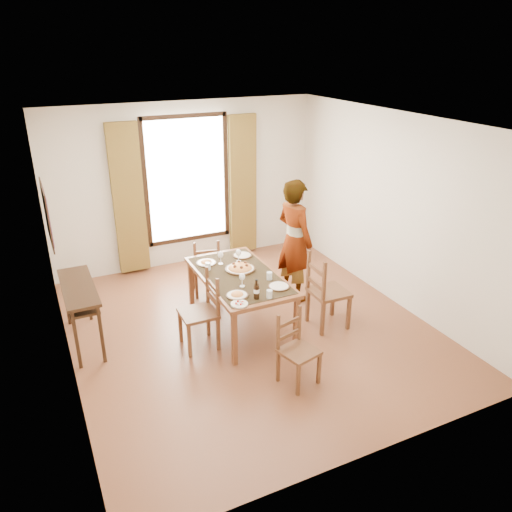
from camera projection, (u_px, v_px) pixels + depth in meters
name	position (u px, v px, depth m)	size (l,w,h in m)	color
ground	(250.00, 328.00, 6.70)	(5.00, 5.00, 0.00)	#562F1A
room_shell	(244.00, 216.00, 6.19)	(4.60, 5.10, 2.74)	beige
console_table	(79.00, 294.00, 6.13)	(0.38, 1.20, 0.80)	black
dining_table	(239.00, 279.00, 6.50)	(0.95, 1.70, 0.76)	brown
chair_west	(201.00, 313.00, 6.15)	(0.44, 0.44, 0.98)	brown
chair_north	(206.00, 268.00, 7.45)	(0.46, 0.46, 0.90)	brown
chair_south	(297.00, 351.00, 5.51)	(0.46, 0.46, 0.85)	brown
chair_east	(326.00, 293.00, 6.57)	(0.48, 0.48, 1.05)	brown
man	(295.00, 241.00, 7.17)	(0.56, 0.73, 1.81)	#919599
plate_sw	(237.00, 294.00, 5.92)	(0.27, 0.27, 0.05)	silver
plate_se	(279.00, 285.00, 6.13)	(0.27, 0.27, 0.05)	silver
plate_nw	(206.00, 262.00, 6.78)	(0.27, 0.27, 0.05)	silver
plate_ne	(242.00, 254.00, 7.01)	(0.27, 0.27, 0.05)	silver
pasta_platter	(240.00, 266.00, 6.59)	(0.40, 0.40, 0.10)	#CB491A
caprese_plate	(239.00, 303.00, 5.73)	(0.20, 0.20, 0.04)	silver
wine_glass_a	(242.00, 280.00, 6.12)	(0.08, 0.08, 0.18)	white
wine_glass_b	(238.00, 255.00, 6.82)	(0.08, 0.08, 0.18)	white
wine_glass_c	(221.00, 258.00, 6.74)	(0.08, 0.08, 0.18)	white
tumbler_a	(269.00, 276.00, 6.32)	(0.07, 0.07, 0.10)	silver
tumbler_b	(208.00, 266.00, 6.59)	(0.07, 0.07, 0.10)	silver
tumbler_c	(269.00, 294.00, 5.87)	(0.07, 0.07, 0.10)	silver
wine_bottle	(256.00, 289.00, 5.83)	(0.07, 0.07, 0.25)	black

